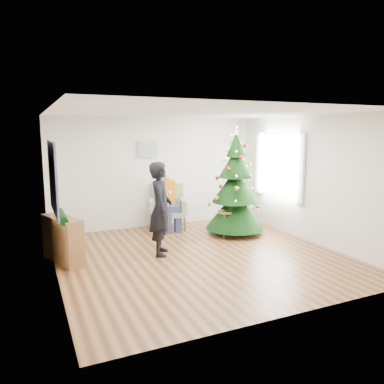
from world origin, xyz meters
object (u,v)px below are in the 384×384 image
stool (226,223)px  console (63,239)px  christmas_tree (235,187)px  armchair (168,213)px  standing_man (161,209)px

stool → console: 3.44m
christmas_tree → armchair: (-1.24, 0.99, -0.66)m
armchair → standing_man: 1.89m
armchair → console: size_ratio=1.04×
armchair → standing_man: bearing=-96.8°
armchair → console: 2.80m
christmas_tree → console: christmas_tree is taller
christmas_tree → standing_man: size_ratio=1.35×
stool → christmas_tree: bearing=14.2°
stool → console: console is taller
armchair → standing_man: standing_man is taller
christmas_tree → standing_man: 2.12m
christmas_tree → standing_man: bearing=-161.2°
armchair → standing_man: size_ratio=0.60×
standing_man → console: 1.80m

